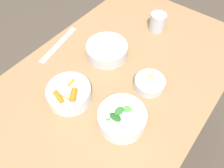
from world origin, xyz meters
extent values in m
plane|color=#4C4238|center=(0.00, 0.00, 0.00)|extent=(10.00, 10.00, 0.00)
cube|color=#99724C|center=(0.00, 0.00, 0.73)|extent=(1.27, 0.80, 0.03)
cube|color=olive|center=(0.58, -0.34, 0.36)|extent=(0.06, 0.06, 0.72)
cube|color=olive|center=(0.58, 0.34, 0.36)|extent=(0.06, 0.06, 0.72)
cylinder|color=silver|center=(-0.22, 0.08, 0.78)|extent=(0.18, 0.18, 0.06)
torus|color=silver|center=(-0.22, 0.08, 0.81)|extent=(0.18, 0.18, 0.01)
cylinder|color=orange|center=(-0.22, 0.12, 0.79)|extent=(0.04, 0.05, 0.02)
cylinder|color=orange|center=(-0.19, 0.09, 0.79)|extent=(0.05, 0.03, 0.02)
cylinder|color=orange|center=(-0.19, 0.09, 0.80)|extent=(0.04, 0.03, 0.02)
cylinder|color=orange|center=(-0.25, 0.06, 0.80)|extent=(0.03, 0.06, 0.02)
cylinder|color=orange|center=(-0.23, 0.04, 0.82)|extent=(0.06, 0.05, 0.02)
cylinder|color=orange|center=(-0.27, 0.08, 0.81)|extent=(0.03, 0.06, 0.02)
cylinder|color=silver|center=(-0.18, -0.15, 0.78)|extent=(0.18, 0.18, 0.06)
torus|color=silver|center=(-0.18, -0.15, 0.81)|extent=(0.18, 0.18, 0.01)
ellipsoid|color=#235B23|center=(-0.24, -0.15, 0.79)|extent=(0.04, 0.05, 0.01)
ellipsoid|color=#2D7028|center=(-0.18, -0.14, 0.82)|extent=(0.04, 0.03, 0.02)
ellipsoid|color=#235B23|center=(-0.20, -0.14, 0.81)|extent=(0.04, 0.05, 0.03)
ellipsoid|color=#4C933D|center=(-0.22, -0.11, 0.80)|extent=(0.06, 0.07, 0.04)
ellipsoid|color=#235B23|center=(-0.15, -0.09, 0.79)|extent=(0.05, 0.04, 0.02)
ellipsoid|color=#4C933D|center=(-0.16, -0.16, 0.80)|extent=(0.04, 0.06, 0.04)
cylinder|color=silver|center=(0.06, 0.11, 0.77)|extent=(0.19, 0.19, 0.06)
torus|color=silver|center=(0.06, 0.11, 0.80)|extent=(0.19, 0.19, 0.01)
cylinder|color=brown|center=(0.06, 0.11, 0.77)|extent=(0.18, 0.18, 0.03)
ellipsoid|color=#8E5B3D|center=(0.03, 0.05, 0.79)|extent=(0.01, 0.01, 0.01)
ellipsoid|color=#AD7551|center=(0.07, 0.06, 0.79)|extent=(0.01, 0.01, 0.01)
ellipsoid|color=#A36B4C|center=(0.02, 0.13, 0.79)|extent=(0.01, 0.01, 0.01)
ellipsoid|color=#A36B4C|center=(-0.01, 0.15, 0.79)|extent=(0.01, 0.01, 0.01)
ellipsoid|color=#A36B4C|center=(0.13, 0.09, 0.79)|extent=(0.01, 0.01, 0.01)
ellipsoid|color=#A36B4C|center=(0.00, 0.16, 0.79)|extent=(0.01, 0.01, 0.01)
ellipsoid|color=#A36B4C|center=(0.00, 0.10, 0.79)|extent=(0.01, 0.01, 0.01)
ellipsoid|color=#AD7551|center=(0.02, 0.11, 0.79)|extent=(0.01, 0.01, 0.01)
ellipsoid|color=#AD7551|center=(0.05, 0.14, 0.79)|extent=(0.01, 0.01, 0.01)
ellipsoid|color=#AD7551|center=(0.06, 0.06, 0.79)|extent=(0.01, 0.01, 0.01)
cylinder|color=tan|center=(0.08, 0.15, 0.80)|extent=(0.02, 0.02, 0.01)
cylinder|color=beige|center=(0.10, 0.13, 0.79)|extent=(0.03, 0.03, 0.01)
cylinder|color=beige|center=(0.00, 0.07, 0.79)|extent=(0.03, 0.03, 0.01)
cylinder|color=silver|center=(0.03, -0.14, 0.76)|extent=(0.13, 0.13, 0.04)
torus|color=silver|center=(0.03, -0.14, 0.78)|extent=(0.13, 0.13, 0.01)
cube|color=tan|center=(0.02, -0.14, 0.77)|extent=(0.06, 0.06, 0.02)
cube|color=tan|center=(0.02, -0.14, 0.77)|extent=(0.06, 0.06, 0.01)
cube|color=tan|center=(0.03, -0.14, 0.78)|extent=(0.07, 0.07, 0.02)
cube|color=#EFB7C6|center=(-0.03, 0.34, 0.75)|extent=(0.27, 0.08, 0.00)
cylinder|color=#B2B7C1|center=(0.36, 0.03, 0.79)|extent=(0.08, 0.08, 0.09)
camera|label=1|loc=(-0.49, -0.35, 1.49)|focal=35.00mm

